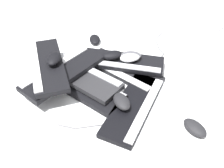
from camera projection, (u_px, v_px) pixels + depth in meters
name	position (u px, v px, depth m)	size (l,w,h in m)	color
ground_plane	(108.00, 103.00, 1.16)	(3.20, 3.20, 0.00)	white
keyboard_0	(84.00, 87.00, 1.22)	(0.43, 0.41, 0.03)	black
keyboard_1	(134.00, 106.00, 1.13)	(0.34, 0.46, 0.03)	black
keyboard_2	(122.00, 70.00, 1.33)	(0.42, 0.41, 0.03)	black
keyboard_3	(81.00, 76.00, 1.24)	(0.43, 0.40, 0.03)	#232326
keyboard_4	(63.00, 72.00, 1.22)	(0.41, 0.42, 0.03)	black
keyboard_5	(122.00, 62.00, 1.34)	(0.46, 0.27, 0.03)	black
keyboard_6	(47.00, 65.00, 1.21)	(0.25, 0.46, 0.03)	black
mouse_0	(54.00, 58.00, 1.19)	(0.11, 0.07, 0.04)	black
mouse_1	(122.00, 102.00, 1.10)	(0.11, 0.07, 0.04)	black
mouse_2	(195.00, 128.00, 1.02)	(0.11, 0.07, 0.04)	black
mouse_3	(131.00, 55.00, 1.32)	(0.11, 0.07, 0.04)	#4C4C51
mouse_5	(112.00, 55.00, 1.32)	(0.11, 0.07, 0.04)	black
mouse_6	(130.00, 57.00, 1.30)	(0.11, 0.07, 0.04)	silver
mouse_7	(95.00, 39.00, 1.56)	(0.11, 0.07, 0.04)	black
cable_0	(107.00, 106.00, 1.14)	(0.32, 0.36, 0.01)	#59595B
cable_1	(181.00, 38.00, 1.61)	(0.63, 0.41, 0.01)	#59595B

